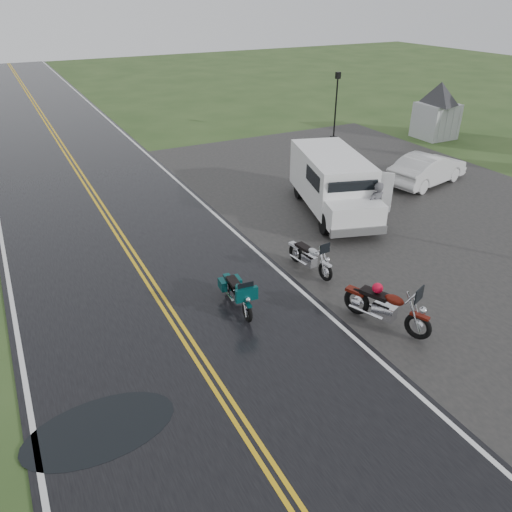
{
  "coord_description": "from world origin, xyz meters",
  "views": [
    {
      "loc": [
        -3.15,
        -9.35,
        7.9
      ],
      "look_at": [
        2.8,
        2.0,
        1.0
      ],
      "focal_mm": 35.0,
      "sensor_mm": 36.0,
      "label": 1
    }
  ],
  "objects_px": {
    "person_at_van": "(375,208)",
    "visitor_center": "(440,96)",
    "van_white": "(327,205)",
    "motorcycle_silver": "(326,265)",
    "motorcycle_red": "(420,317)",
    "motorcycle_teal": "(247,305)",
    "lamp_post_far_right": "(336,105)",
    "sedan_white": "(428,170)"
  },
  "relations": [
    {
      "from": "person_at_van",
      "to": "visitor_center",
      "type": "bearing_deg",
      "value": -148.31
    },
    {
      "from": "van_white",
      "to": "visitor_center",
      "type": "bearing_deg",
      "value": 48.01
    },
    {
      "from": "motorcycle_silver",
      "to": "person_at_van",
      "type": "relative_size",
      "value": 1.07
    },
    {
      "from": "visitor_center",
      "to": "motorcycle_silver",
      "type": "xyz_separation_m",
      "value": [
        -15.26,
        -10.8,
        -1.81
      ]
    },
    {
      "from": "motorcycle_red",
      "to": "motorcycle_teal",
      "type": "bearing_deg",
      "value": 120.47
    },
    {
      "from": "motorcycle_red",
      "to": "van_white",
      "type": "height_order",
      "value": "van_white"
    },
    {
      "from": "lamp_post_far_right",
      "to": "sedan_white",
      "type": "bearing_deg",
      "value": -96.57
    },
    {
      "from": "motorcycle_teal",
      "to": "van_white",
      "type": "distance_m",
      "value": 6.1
    },
    {
      "from": "visitor_center",
      "to": "person_at_van",
      "type": "relative_size",
      "value": 8.49
    },
    {
      "from": "person_at_van",
      "to": "motorcycle_red",
      "type": "bearing_deg",
      "value": 55.46
    },
    {
      "from": "visitor_center",
      "to": "lamp_post_far_right",
      "type": "relative_size",
      "value": 4.24
    },
    {
      "from": "motorcycle_silver",
      "to": "lamp_post_far_right",
      "type": "height_order",
      "value": "lamp_post_far_right"
    },
    {
      "from": "motorcycle_silver",
      "to": "van_white",
      "type": "distance_m",
      "value": 3.41
    },
    {
      "from": "motorcycle_teal",
      "to": "motorcycle_silver",
      "type": "relative_size",
      "value": 0.96
    },
    {
      "from": "sedan_white",
      "to": "lamp_post_far_right",
      "type": "bearing_deg",
      "value": -19.08
    },
    {
      "from": "motorcycle_silver",
      "to": "sedan_white",
      "type": "relative_size",
      "value": 0.48
    },
    {
      "from": "visitor_center",
      "to": "motorcycle_red",
      "type": "height_order",
      "value": "visitor_center"
    },
    {
      "from": "motorcycle_red",
      "to": "motorcycle_silver",
      "type": "bearing_deg",
      "value": 75.09
    },
    {
      "from": "visitor_center",
      "to": "motorcycle_red",
      "type": "relative_size",
      "value": 6.65
    },
    {
      "from": "motorcycle_teal",
      "to": "person_at_van",
      "type": "bearing_deg",
      "value": 28.48
    },
    {
      "from": "motorcycle_red",
      "to": "person_at_van",
      "type": "height_order",
      "value": "person_at_van"
    },
    {
      "from": "motorcycle_teal",
      "to": "motorcycle_silver",
      "type": "height_order",
      "value": "motorcycle_silver"
    },
    {
      "from": "motorcycle_silver",
      "to": "lamp_post_far_right",
      "type": "relative_size",
      "value": 0.53
    },
    {
      "from": "visitor_center",
      "to": "sedan_white",
      "type": "xyz_separation_m",
      "value": [
        -6.27,
        -5.81,
        -1.7
      ]
    },
    {
      "from": "visitor_center",
      "to": "motorcycle_silver",
      "type": "relative_size",
      "value": 7.96
    },
    {
      "from": "motorcycle_red",
      "to": "sedan_white",
      "type": "relative_size",
      "value": 0.57
    },
    {
      "from": "motorcycle_teal",
      "to": "motorcycle_silver",
      "type": "distance_m",
      "value": 3.13
    },
    {
      "from": "motorcycle_silver",
      "to": "van_white",
      "type": "height_order",
      "value": "van_white"
    },
    {
      "from": "visitor_center",
      "to": "sedan_white",
      "type": "bearing_deg",
      "value": -137.19
    },
    {
      "from": "motorcycle_teal",
      "to": "lamp_post_far_right",
      "type": "bearing_deg",
      "value": 52.49
    },
    {
      "from": "person_at_van",
      "to": "lamp_post_far_right",
      "type": "relative_size",
      "value": 0.5
    },
    {
      "from": "motorcycle_red",
      "to": "sedan_white",
      "type": "distance_m",
      "value": 12.02
    },
    {
      "from": "visitor_center",
      "to": "motorcycle_teal",
      "type": "xyz_separation_m",
      "value": [
        -18.28,
        -11.58,
        -1.83
      ]
    },
    {
      "from": "motorcycle_red",
      "to": "motorcycle_teal",
      "type": "relative_size",
      "value": 1.25
    },
    {
      "from": "motorcycle_red",
      "to": "motorcycle_teal",
      "type": "xyz_separation_m",
      "value": [
        -3.45,
        2.66,
        -0.14
      ]
    },
    {
      "from": "sedan_white",
      "to": "van_white",
      "type": "bearing_deg",
      "value": 94.91
    },
    {
      "from": "visitor_center",
      "to": "person_at_van",
      "type": "distance_m",
      "value": 14.6
    },
    {
      "from": "motorcycle_teal",
      "to": "van_white",
      "type": "relative_size",
      "value": 0.33
    },
    {
      "from": "motorcycle_red",
      "to": "lamp_post_far_right",
      "type": "bearing_deg",
      "value": 38.81
    },
    {
      "from": "van_white",
      "to": "motorcycle_silver",
      "type": "bearing_deg",
      "value": -107.53
    },
    {
      "from": "motorcycle_red",
      "to": "person_at_van",
      "type": "bearing_deg",
      "value": 38.53
    },
    {
      "from": "person_at_van",
      "to": "lamp_post_far_right",
      "type": "height_order",
      "value": "lamp_post_far_right"
    }
  ]
}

